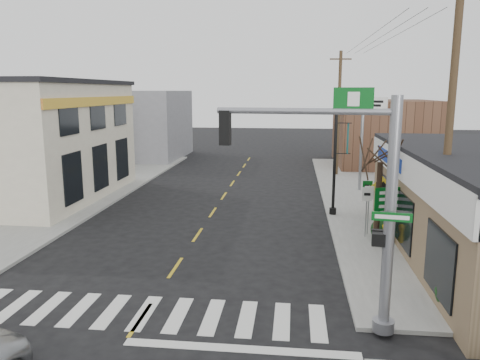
# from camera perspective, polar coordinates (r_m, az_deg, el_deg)

# --- Properties ---
(ground) EXTENTS (140.00, 140.00, 0.00)m
(ground) POSITION_cam_1_polar(r_m,az_deg,el_deg) (14.13, -12.05, -16.30)
(ground) COLOR black
(ground) RESTS_ON ground
(sidewalk_right) EXTENTS (6.00, 38.00, 0.13)m
(sidewalk_right) POSITION_cam_1_polar(r_m,az_deg,el_deg) (26.11, 16.96, -3.67)
(sidewalk_right) COLOR gray
(sidewalk_right) RESTS_ON ground
(sidewalk_left) EXTENTS (6.00, 38.00, 0.13)m
(sidewalk_left) POSITION_cam_1_polar(r_m,az_deg,el_deg) (28.87, -20.89, -2.55)
(sidewalk_left) COLOR gray
(sidewalk_left) RESTS_ON ground
(center_line) EXTENTS (0.12, 56.00, 0.01)m
(center_line) POSITION_cam_1_polar(r_m,az_deg,el_deg) (21.30, -5.19, -6.66)
(center_line) COLOR gold
(center_line) RESTS_ON ground
(crosswalk) EXTENTS (11.00, 2.20, 0.01)m
(crosswalk) POSITION_cam_1_polar(r_m,az_deg,el_deg) (14.46, -11.54, -15.59)
(crosswalk) COLOR silver
(crosswalk) RESTS_ON ground
(left_building) EXTENTS (12.00, 12.00, 6.80)m
(left_building) POSITION_cam_1_polar(r_m,az_deg,el_deg) (31.22, -27.01, 4.15)
(left_building) COLOR beige
(left_building) RESTS_ON ground
(bldg_distant_right) EXTENTS (8.00, 10.00, 5.60)m
(bldg_distant_right) POSITION_cam_1_polar(r_m,az_deg,el_deg) (42.74, 17.12, 5.53)
(bldg_distant_right) COLOR brown
(bldg_distant_right) RESTS_ON ground
(bldg_distant_left) EXTENTS (9.00, 10.00, 6.40)m
(bldg_distant_left) POSITION_cam_1_polar(r_m,az_deg,el_deg) (46.55, -12.61, 6.63)
(bldg_distant_left) COLOR gray
(bldg_distant_left) RESTS_ON ground
(traffic_signal_pole) EXTENTS (5.00, 0.38, 6.34)m
(traffic_signal_pole) POSITION_cam_1_polar(r_m,az_deg,el_deg) (12.15, 14.50, -1.32)
(traffic_signal_pole) COLOR gray
(traffic_signal_pole) RESTS_ON sidewalk_right
(guide_sign) EXTENTS (1.52, 0.13, 2.66)m
(guide_sign) POSITION_cam_1_polar(r_m,az_deg,el_deg) (19.81, 18.01, -2.92)
(guide_sign) COLOR #493622
(guide_sign) RESTS_ON sidewalk_right
(fire_hydrant) EXTENTS (0.25, 0.25, 0.79)m
(fire_hydrant) POSITION_cam_1_polar(r_m,az_deg,el_deg) (20.67, 17.25, -6.06)
(fire_hydrant) COLOR #C5A009
(fire_hydrant) RESTS_ON sidewalk_right
(ped_crossing_sign) EXTENTS (0.98, 0.07, 2.51)m
(ped_crossing_sign) POSITION_cam_1_polar(r_m,az_deg,el_deg) (21.99, 16.86, -1.51)
(ped_crossing_sign) COLOR gray
(ped_crossing_sign) RESTS_ON sidewalk_right
(lamp_post) EXTENTS (0.76, 0.60, 5.87)m
(lamp_post) POSITION_cam_1_polar(r_m,az_deg,el_deg) (24.03, 11.67, 3.78)
(lamp_post) COLOR black
(lamp_post) RESTS_ON sidewalk_right
(dance_center_sign) EXTENTS (2.90, 0.18, 6.15)m
(dance_center_sign) POSITION_cam_1_polar(r_m,az_deg,el_deg) (30.47, 14.74, 7.52)
(dance_center_sign) COLOR gray
(dance_center_sign) RESTS_ON sidewalk_right
(bare_tree) EXTENTS (2.60, 2.60, 5.20)m
(bare_tree) POSITION_cam_1_polar(r_m,az_deg,el_deg) (19.29, 16.84, 3.91)
(bare_tree) COLOR black
(bare_tree) RESTS_ON sidewalk_right
(shrub_front) EXTENTS (1.32, 1.32, 0.99)m
(shrub_front) POSITION_cam_1_polar(r_m,az_deg,el_deg) (15.34, 25.12, -12.31)
(shrub_front) COLOR #163C1A
(shrub_front) RESTS_ON sidewalk_right
(shrub_back) EXTENTS (1.04, 1.04, 0.78)m
(shrub_back) POSITION_cam_1_polar(r_m,az_deg,el_deg) (21.07, 17.03, -5.83)
(shrub_back) COLOR black
(shrub_back) RESTS_ON sidewalk_right
(utility_pole_near) EXTENTS (1.76, 0.26, 10.10)m
(utility_pole_near) POSITION_cam_1_polar(r_m,az_deg,el_deg) (17.57, 24.21, 6.37)
(utility_pole_near) COLOR #3F3321
(utility_pole_near) RESTS_ON sidewalk_right
(utility_pole_far) EXTENTS (1.59, 0.24, 9.13)m
(utility_pole_far) POSITION_cam_1_polar(r_m,az_deg,el_deg) (35.90, 11.93, 8.07)
(utility_pole_far) COLOR #482922
(utility_pole_far) RESTS_ON sidewalk_right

